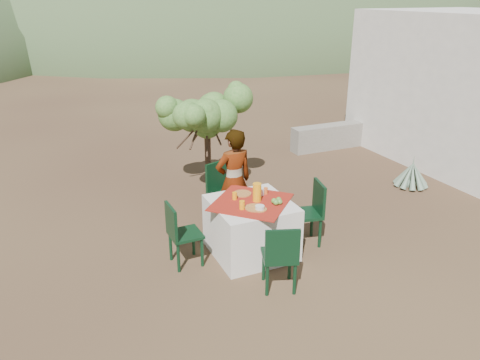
# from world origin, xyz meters

# --- Properties ---
(ground) EXTENTS (160.00, 160.00, 0.00)m
(ground) POSITION_xyz_m (0.00, 0.00, 0.00)
(ground) COLOR #372219
(ground) RESTS_ON ground
(table) EXTENTS (1.30, 1.30, 0.76)m
(table) POSITION_xyz_m (-0.39, -0.09, 0.38)
(table) COLOR silver
(table) RESTS_ON ground
(chair_far) EXTENTS (0.56, 0.56, 0.96)m
(chair_far) POSITION_xyz_m (-0.39, 0.91, 0.53)
(chair_far) COLOR black
(chair_far) RESTS_ON ground
(chair_near) EXTENTS (0.51, 0.51, 0.87)m
(chair_near) POSITION_xyz_m (-0.46, -1.04, 0.48)
(chair_near) COLOR black
(chair_near) RESTS_ON ground
(chair_left) EXTENTS (0.41, 0.41, 0.86)m
(chair_left) POSITION_xyz_m (-1.36, -0.00, 0.48)
(chair_left) COLOR black
(chair_left) RESTS_ON ground
(chair_right) EXTENTS (0.50, 0.50, 0.91)m
(chair_right) POSITION_xyz_m (0.49, -0.17, 0.50)
(chair_right) COLOR black
(chair_right) RESTS_ON ground
(person) EXTENTS (0.60, 0.42, 1.56)m
(person) POSITION_xyz_m (-0.34, 0.63, 0.78)
(person) COLOR #8C6651
(person) RESTS_ON ground
(shrub_tree) EXTENTS (1.43, 1.40, 1.68)m
(shrub_tree) POSITION_xyz_m (-0.14, 2.16, 1.33)
(shrub_tree) COLOR #3F2C1F
(shrub_tree) RESTS_ON ground
(agave) EXTENTS (0.62, 0.63, 0.67)m
(agave) POSITION_xyz_m (3.30, 0.86, 0.23)
(agave) COLOR slate
(agave) RESTS_ON ground
(guesthouse) EXTENTS (3.20, 4.20, 3.00)m
(guesthouse) POSITION_xyz_m (5.60, 1.80, 1.50)
(guesthouse) COLOR silver
(guesthouse) RESTS_ON ground
(stone_wall) EXTENTS (2.60, 0.35, 0.55)m
(stone_wall) POSITION_xyz_m (3.60, 3.40, 0.28)
(stone_wall) COLOR gray
(stone_wall) RESTS_ON ground
(hill_near_right) EXTENTS (48.00, 48.00, 20.00)m
(hill_near_right) POSITION_xyz_m (12.00, 36.00, 0.00)
(hill_near_right) COLOR #384F2C
(hill_near_right) RESTS_ON ground
(hill_far_center) EXTENTS (60.00, 60.00, 24.00)m
(hill_far_center) POSITION_xyz_m (-4.00, 52.00, 0.00)
(hill_far_center) COLOR gray
(hill_far_center) RESTS_ON ground
(hill_far_right) EXTENTS (36.00, 36.00, 14.00)m
(hill_far_right) POSITION_xyz_m (28.00, 46.00, 0.00)
(hill_far_right) COLOR gray
(hill_far_right) RESTS_ON ground
(plate_far) EXTENTS (0.25, 0.25, 0.01)m
(plate_far) POSITION_xyz_m (-0.40, 0.18, 0.77)
(plate_far) COLOR brown
(plate_far) RESTS_ON table
(plate_near) EXTENTS (0.25, 0.25, 0.01)m
(plate_near) POSITION_xyz_m (-0.44, -0.30, 0.77)
(plate_near) COLOR brown
(plate_near) RESTS_ON table
(glass_far) EXTENTS (0.06, 0.06, 0.10)m
(glass_far) POSITION_xyz_m (-0.57, 0.06, 0.81)
(glass_far) COLOR #FF9D10
(glass_far) RESTS_ON table
(glass_near) EXTENTS (0.07, 0.07, 0.11)m
(glass_near) POSITION_xyz_m (-0.60, -0.25, 0.82)
(glass_near) COLOR #FF9D10
(glass_near) RESTS_ON table
(juice_pitcher) EXTENTS (0.11, 0.11, 0.25)m
(juice_pitcher) POSITION_xyz_m (-0.32, -0.10, 0.89)
(juice_pitcher) COLOR #FF9D10
(juice_pitcher) RESTS_ON table
(bowl_plate) EXTENTS (0.18, 0.18, 0.01)m
(bowl_plate) POSITION_xyz_m (-0.40, -0.36, 0.77)
(bowl_plate) COLOR brown
(bowl_plate) RESTS_ON table
(white_bowl) EXTENTS (0.12, 0.12, 0.04)m
(white_bowl) POSITION_xyz_m (-0.40, -0.36, 0.80)
(white_bowl) COLOR silver
(white_bowl) RESTS_ON bowl_plate
(jar_left) EXTENTS (0.06, 0.06, 0.09)m
(jar_left) POSITION_xyz_m (-0.10, 0.06, 0.81)
(jar_left) COLOR orange
(jar_left) RESTS_ON table
(jar_right) EXTENTS (0.06, 0.06, 0.10)m
(jar_right) POSITION_xyz_m (-0.15, 0.18, 0.81)
(jar_right) COLOR orange
(jar_right) RESTS_ON table
(napkin_holder) EXTENTS (0.09, 0.07, 0.10)m
(napkin_holder) POSITION_xyz_m (-0.19, 0.03, 0.81)
(napkin_holder) COLOR silver
(napkin_holder) RESTS_ON table
(fruit_cluster) EXTENTS (0.15, 0.14, 0.07)m
(fruit_cluster) POSITION_xyz_m (-0.12, -0.29, 0.80)
(fruit_cluster) COLOR #538E33
(fruit_cluster) RESTS_ON table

